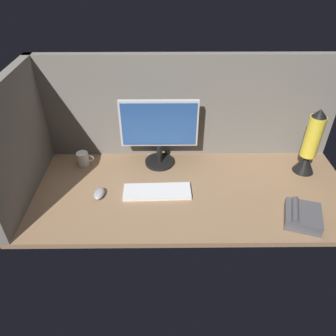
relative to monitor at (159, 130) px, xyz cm
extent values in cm
cube|color=#8C6B4C|center=(16.52, -25.14, -24.88)|extent=(180.00, 80.00, 3.00)
cube|color=slate|center=(16.52, 12.36, 8.39)|extent=(180.00, 5.00, 63.53)
cube|color=slate|center=(-70.98, -25.14, 8.39)|extent=(5.00, 80.00, 63.53)
cylinder|color=black|center=(0.00, -0.64, -22.48)|extent=(18.00, 18.00, 1.80)
cylinder|color=black|center=(0.00, -0.64, -16.08)|extent=(3.20, 3.20, 11.00)
cube|color=#B7B7B7|center=(0.00, 0.36, 3.89)|extent=(45.42, 2.40, 28.93)
cube|color=#264C8C|center=(0.00, -1.04, 3.89)|extent=(43.02, 0.60, 26.53)
cube|color=silver|center=(-1.03, -29.24, -22.38)|extent=(37.36, 14.07, 2.00)
ellipsoid|color=#99999E|center=(-32.50, -31.36, -21.68)|extent=(6.51, 10.10, 3.40)
cylinder|color=white|center=(-46.84, -2.22, -18.96)|extent=(7.00, 7.00, 8.82)
torus|color=white|center=(-42.54, -2.22, -18.52)|extent=(4.88, 1.00, 4.88)
cone|color=black|center=(86.58, -9.32, -17.73)|extent=(12.42, 12.42, 11.29)
cylinder|color=gold|center=(86.58, -9.32, 0.34)|extent=(9.03, 9.03, 24.84)
cone|color=black|center=(86.58, -9.32, 15.02)|extent=(8.13, 8.13, 4.52)
cube|color=#4C4C51|center=(71.59, -50.81, -20.58)|extent=(21.96, 23.26, 5.60)
cylinder|color=#4C4C51|center=(66.92, -50.81, -16.18)|extent=(8.24, 17.27, 3.20)
camera|label=1|loc=(3.74, -164.26, 93.08)|focal=34.40mm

